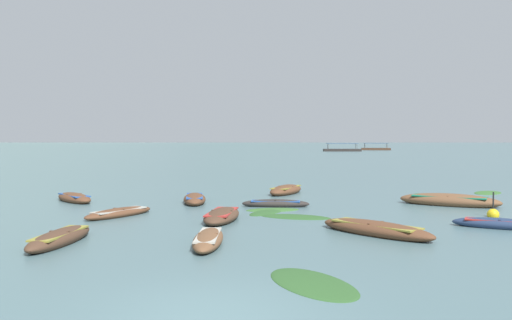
{
  "coord_description": "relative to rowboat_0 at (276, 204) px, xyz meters",
  "views": [
    {
      "loc": [
        0.71,
        -8.74,
        3.04
      ],
      "look_at": [
        1.85,
        50.72,
        0.81
      ],
      "focal_mm": 35.62,
      "sensor_mm": 36.0,
      "label": 1
    }
  ],
  "objects": [
    {
      "name": "rowboat_11",
      "position": [
        7.49,
        -5.95,
        0.0
      ],
      "size": [
        3.14,
        2.14,
        0.44
      ],
      "color": "navy",
      "rests_on": "ground"
    },
    {
      "name": "weed_patch_2",
      "position": [
        0.05,
        -12.69,
        -0.14
      ],
      "size": [
        2.43,
        3.13,
        0.14
      ],
      "primitive_type": "ellipsoid",
      "rotation": [
        0.0,
        0.0,
        0.41
      ],
      "color": "#2D5628",
      "rests_on": "ground"
    },
    {
      "name": "rowboat_0",
      "position": [
        0.0,
        0.0,
        0.0
      ],
      "size": [
        3.19,
        1.04,
        0.43
      ],
      "color": "#2D2826",
      "rests_on": "ground"
    },
    {
      "name": "ferry_0",
      "position": [
        26.73,
        124.78,
        0.31
      ],
      "size": [
        11.13,
        4.84,
        2.54
      ],
      "color": "#2D2826",
      "rests_on": "ground"
    },
    {
      "name": "rowboat_13",
      "position": [
        0.94,
        5.86,
        0.06
      ],
      "size": [
        2.78,
        4.08,
        0.62
      ],
      "color": "brown",
      "rests_on": "ground"
    },
    {
      "name": "rowboat_9",
      "position": [
        -2.29,
        -3.96,
        0.03
      ],
      "size": [
        1.73,
        3.74,
        0.53
      ],
      "color": "#4C3323",
      "rests_on": "ground"
    },
    {
      "name": "rowboat_3",
      "position": [
        8.25,
        0.36,
        0.08
      ],
      "size": [
        4.7,
        3.59,
        0.7
      ],
      "color": "brown",
      "rests_on": "ground"
    },
    {
      "name": "weed_patch_3",
      "position": [
        -0.48,
        -1.88,
        -0.14
      ],
      "size": [
        2.12,
        2.75,
        0.14
      ],
      "primitive_type": "ellipsoid",
      "rotation": [
        0.0,
        0.0,
        1.07
      ],
      "color": "#2D5628",
      "rests_on": "ground"
    },
    {
      "name": "mountain_2",
      "position": [
        -86.08,
        2109.07,
        184.38
      ],
      "size": [
        1278.73,
        1278.73,
        369.03
      ],
      "primitive_type": "cone",
      "color": "#4C5B56",
      "rests_on": "ground"
    },
    {
      "name": "weed_patch_6",
      "position": [
        12.76,
        5.91,
        -0.14
      ],
      "size": [
        2.74,
        3.0,
        0.14
      ],
      "primitive_type": "ellipsoid",
      "rotation": [
        0.0,
        0.0,
        2.5
      ],
      "color": "#38662D",
      "rests_on": "ground"
    },
    {
      "name": "weed_patch_1",
      "position": [
        -0.19,
        -1.19,
        -0.14
      ],
      "size": [
        2.55,
        1.59,
        0.14
      ],
      "primitive_type": "ellipsoid",
      "rotation": [
        0.0,
        0.0,
        0.18
      ],
      "color": "#38662D",
      "rests_on": "ground"
    },
    {
      "name": "rowboat_2",
      "position": [
        -2.48,
        -8.51,
        0.01
      ],
      "size": [
        0.94,
        3.33,
        0.45
      ],
      "color": "brown",
      "rests_on": "ground"
    },
    {
      "name": "ferry_2",
      "position": [
        41.6,
        144.04,
        0.31
      ],
      "size": [
        10.01,
        5.61,
        2.54
      ],
      "color": "#4C3323",
      "rests_on": "ground"
    },
    {
      "name": "rowboat_8",
      "position": [
        -3.9,
        1.57,
        0.04
      ],
      "size": [
        1.4,
        3.54,
        0.56
      ],
      "color": "brown",
      "rests_on": "ground"
    },
    {
      "name": "rowboat_7",
      "position": [
        -6.5,
        -2.86,
        -0.0
      ],
      "size": [
        2.64,
        3.35,
        0.42
      ],
      "color": "brown",
      "rests_on": "ground"
    },
    {
      "name": "rowboat_6",
      "position": [
        -6.89,
        -8.31,
        0.03
      ],
      "size": [
        1.32,
        3.65,
        0.51
      ],
      "color": "#4C3323",
      "rests_on": "ground"
    },
    {
      "name": "weed_patch_0",
      "position": [
        0.61,
        -3.25,
        -0.14
      ],
      "size": [
        3.13,
        2.18,
        0.14
      ],
      "primitive_type": "ellipsoid",
      "rotation": [
        0.0,
        0.0,
        2.8
      ],
      "color": "#2D5628",
      "rests_on": "ground"
    },
    {
      "name": "rowboat_1",
      "position": [
        2.86,
        -7.02,
        0.03
      ],
      "size": [
        3.63,
        3.96,
        0.54
      ],
      "color": "brown",
      "rests_on": "ground"
    },
    {
      "name": "ground_plane",
      "position": [
        -2.06,
        1485.37,
        -0.14
      ],
      "size": [
        6000.0,
        6000.0,
        0.0
      ],
      "primitive_type": "plane",
      "color": "slate"
    },
    {
      "name": "rowboat_5",
      "position": [
        -10.02,
        2.22,
        0.03
      ],
      "size": [
        2.99,
        3.38,
        0.54
      ],
      "color": "brown",
      "rests_on": "ground"
    },
    {
      "name": "mooring_buoy",
      "position": [
        8.54,
        -3.33,
        -0.03
      ],
      "size": [
        0.47,
        0.47,
        1.14
      ],
      "color": "yellow",
      "rests_on": "ground"
    }
  ]
}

